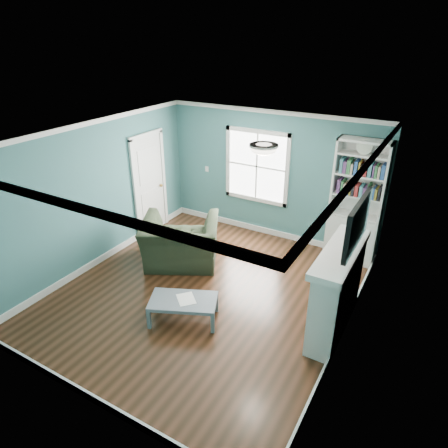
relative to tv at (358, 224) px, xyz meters
The scene contains 13 objects.
floor 2.80m from the tv, behind, with size 5.00×5.00×0.00m, color black.
room_walls 2.21m from the tv, behind, with size 5.00×5.00×5.00m.
trim 2.26m from the tv, behind, with size 4.50×5.00×2.60m.
window 3.40m from the tv, 137.57° to the left, with size 1.40×0.06×1.50m.
bookshelf 2.29m from the tv, 101.57° to the left, with size 0.90×0.35×2.31m.
fireplace 1.10m from the tv, behind, with size 0.44×1.58×1.30m.
tv is the anchor object (origin of this frame).
door 4.63m from the tv, 164.80° to the left, with size 0.12×0.98×2.17m.
ceiling_fixture 1.54m from the tv, behind, with size 0.38×0.38×0.15m.
light_switch 4.38m from the tv, 148.30° to the left, with size 0.08×0.01×0.12m, color white.
recliner 3.32m from the tv, behind, with size 1.34×0.87×1.17m, color black.
coffee_table 2.71m from the tv, 156.35° to the right, with size 1.12×0.90×0.36m.
paper_sheet 2.65m from the tv, 156.88° to the right, with size 0.24×0.31×0.00m, color white.
Camera 1 is at (2.99, -4.58, 3.93)m, focal length 32.00 mm.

